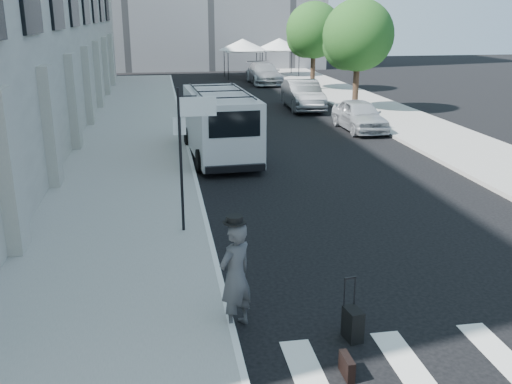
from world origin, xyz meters
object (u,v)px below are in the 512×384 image
object	(u,v)px
parked_car_a	(360,115)
briefcase	(347,366)
cargo_van	(220,124)
businessman	(235,276)
suitcase	(353,324)
parked_car_c	(264,73)
parked_car_b	(303,95)

from	to	relation	value
parked_car_a	briefcase	bearing A→B (deg)	-110.58
briefcase	cargo_van	xyz separation A→B (m)	(-0.40, 14.18, 1.09)
businessman	cargo_van	bearing A→B (deg)	-133.90
briefcase	parked_car_a	distance (m)	19.24
businessman	suitcase	xyz separation A→B (m)	(1.89, -0.73, -0.69)
cargo_van	parked_car_a	distance (m)	7.99
suitcase	cargo_van	xyz separation A→B (m)	(-0.82, 13.21, 0.97)
businessman	parked_car_c	bearing A→B (deg)	-140.16
suitcase	parked_car_c	world-z (taller)	parked_car_c
parked_car_b	businessman	bearing A→B (deg)	-104.68
suitcase	parked_car_b	bearing A→B (deg)	69.23
briefcase	parked_car_c	xyz separation A→B (m)	(5.43, 36.64, 0.63)
cargo_van	briefcase	bearing A→B (deg)	-91.52
parked_car_c	briefcase	bearing A→B (deg)	-99.01
suitcase	parked_car_c	size ratio (longest dim) A/B	0.20
businessman	parked_car_a	world-z (taller)	businessman
businessman	parked_car_b	size ratio (longest dim) A/B	0.40
parked_car_a	parked_car_b	bearing A→B (deg)	99.48
parked_car_b	briefcase	bearing A→B (deg)	-100.31
parked_car_a	parked_car_c	distance (m)	18.60
businessman	parked_car_b	xyz separation A→B (m)	(6.90, 22.70, -0.16)
briefcase	businessman	bearing A→B (deg)	129.45
parked_car_b	parked_car_c	distance (m)	12.23
businessman	parked_car_b	world-z (taller)	businessman
cargo_van	parked_car_a	bearing A→B (deg)	26.10
businessman	briefcase	bearing A→B (deg)	91.80
businessman	parked_car_c	size ratio (longest dim) A/B	0.36
briefcase	cargo_van	distance (m)	14.23
briefcase	suitcase	size ratio (longest dim) A/B	0.41
parked_car_b	parked_car_c	bearing A→B (deg)	92.23
suitcase	businessman	bearing A→B (deg)	150.24
businessman	briefcase	xyz separation A→B (m)	(1.47, -1.71, -0.81)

